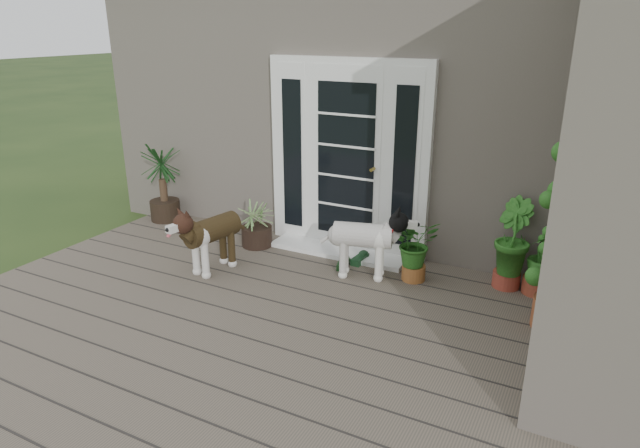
% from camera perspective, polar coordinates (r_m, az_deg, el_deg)
% --- Properties ---
extents(deck, '(6.20, 4.60, 0.12)m').
position_cam_1_polar(deck, '(4.76, -6.60, -12.44)').
color(deck, '#6B5B4C').
rests_on(deck, ground).
extents(house_main, '(7.40, 4.00, 3.10)m').
position_cam_1_polar(house_main, '(7.96, 10.56, 12.04)').
color(house_main, '#665E54').
rests_on(house_main, ground).
extents(door_unit, '(1.90, 0.14, 2.15)m').
position_cam_1_polar(door_unit, '(6.21, 2.83, 6.83)').
color(door_unit, white).
rests_on(door_unit, deck).
extents(door_step, '(1.60, 0.40, 0.05)m').
position_cam_1_polar(door_step, '(6.36, 1.91, -2.79)').
color(door_step, white).
rests_on(door_step, deck).
extents(brindle_dog, '(0.50, 0.86, 0.68)m').
position_cam_1_polar(brindle_dog, '(5.91, -10.96, -1.69)').
color(brindle_dog, '#3C2C16').
rests_on(brindle_dog, deck).
extents(white_dog, '(0.86, 0.55, 0.67)m').
position_cam_1_polar(white_dog, '(5.68, 4.40, -2.32)').
color(white_dog, white).
rests_on(white_dog, deck).
extents(spider_plant, '(0.76, 0.76, 0.64)m').
position_cam_1_polar(spider_plant, '(6.50, -6.58, 0.40)').
color(spider_plant, '#98BD74').
rests_on(spider_plant, deck).
extents(yucca, '(0.77, 0.77, 1.06)m').
position_cam_1_polar(yucca, '(7.56, -15.90, 4.24)').
color(yucca, black).
rests_on(yucca, deck).
extents(herb_a, '(0.64, 0.64, 0.57)m').
position_cam_1_polar(herb_a, '(5.69, 9.71, -3.04)').
color(herb_a, '#19591E').
rests_on(herb_a, deck).
extents(herb_b, '(0.62, 0.62, 0.69)m').
position_cam_1_polar(herb_b, '(5.75, 18.89, -3.02)').
color(herb_b, '#25651D').
rests_on(herb_b, deck).
extents(herb_c, '(0.42, 0.42, 0.50)m').
position_cam_1_polar(herb_c, '(5.76, 21.71, -4.37)').
color(herb_c, '#214E16').
rests_on(herb_c, deck).
extents(sapling, '(0.70, 0.70, 1.92)m').
position_cam_1_polar(sapling, '(4.91, 24.17, 0.05)').
color(sapling, '#1E5317').
rests_on(sapling, deck).
extents(clog_left, '(0.21, 0.32, 0.09)m').
position_cam_1_polar(clog_left, '(6.00, 2.39, -4.03)').
color(clog_left, '#173A17').
rests_on(clog_left, deck).
extents(clog_right, '(0.16, 0.31, 0.09)m').
position_cam_1_polar(clog_right, '(6.11, 4.12, -3.57)').
color(clog_right, '#14331A').
rests_on(clog_right, deck).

